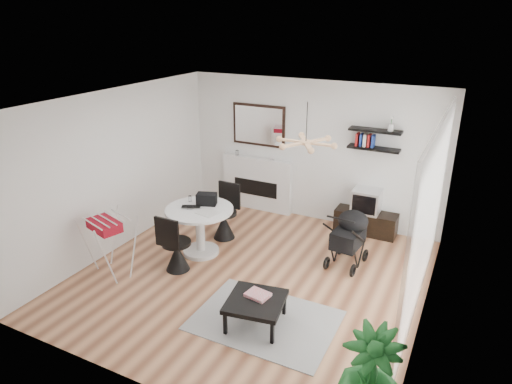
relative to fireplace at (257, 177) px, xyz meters
The scene contains 25 objects.
floor 2.75m from the fireplace, 65.59° to the right, with size 5.00×5.00×0.00m, color brown.
ceiling 3.34m from the fireplace, 65.59° to the right, with size 5.00×5.00×0.00m, color white.
wall_back 1.29m from the fireplace, ahead, with size 5.00×5.00×0.00m, color white.
wall_left 2.88m from the fireplace, 120.01° to the right, with size 5.00×5.00×0.00m, color white.
wall_right 4.39m from the fireplace, 33.95° to the right, with size 5.00×5.00×0.00m, color white.
sheer_curtain 4.20m from the fireplace, 32.43° to the right, with size 0.04×3.60×2.60m, color white.
fireplace is the anchor object (origin of this frame).
shelf_lower 2.47m from the fireplace, ahead, with size 0.90×0.25×0.04m, color black.
shelf_upper 2.61m from the fireplace, ahead, with size 0.90×0.25×0.04m, color black.
pendant_lamp 3.15m from the fireplace, 49.71° to the right, with size 0.90×0.90×0.10m, color tan, non-canonical shape.
tv_console 2.35m from the fireplace, ahead, with size 1.12×0.39×0.42m, color black.
crt_tv 2.28m from the fireplace, ahead, with size 0.49×0.43×0.43m.
dining_table 2.15m from the fireplace, 89.97° to the right, with size 1.12×1.12×0.82m.
laptop 2.22m from the fireplace, 93.10° to the right, with size 0.31×0.20×0.02m, color black.
black_bag 1.95m from the fireplace, 89.37° to the right, with size 0.32×0.19×0.19m, color black.
newspaper 2.25m from the fireplace, 84.23° to the right, with size 0.32×0.27×0.01m, color white.
drinking_glass 1.98m from the fireplace, 98.91° to the right, with size 0.06×0.06×0.10m, color white.
chair_far 1.50m from the fireplace, 87.55° to the right, with size 0.47×0.48×0.99m.
chair_near 2.80m from the fireplace, 90.76° to the right, with size 0.46×0.46×0.97m.
drying_rack 3.42m from the fireplace, 104.72° to the right, with size 0.79×0.76×0.95m.
stroller 2.69m from the fireplace, 30.29° to the right, with size 0.56×0.83×0.98m.
rug 3.82m from the fireplace, 61.99° to the right, with size 1.84×1.33×0.01m, color #959595.
coffee_table 3.84m from the fireplace, 63.84° to the right, with size 0.82×0.82×0.37m.
magazines 3.76m from the fireplace, 63.43° to the right, with size 0.29×0.23×0.04m, color #CF3346.
potted_plant 5.43m from the fireplace, 51.99° to the right, with size 0.59×0.59×1.06m, color #1A5E24.
Camera 1 is at (2.80, -5.42, 3.80)m, focal length 32.00 mm.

